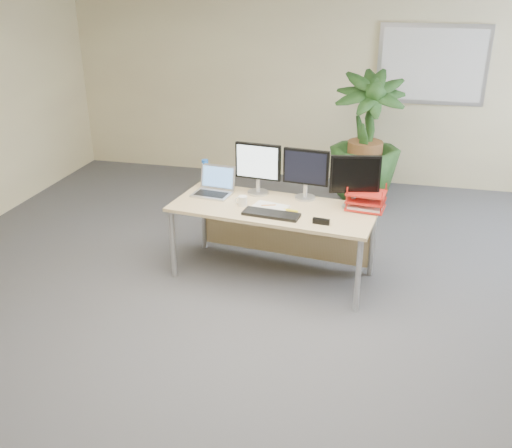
% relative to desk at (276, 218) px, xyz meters
% --- Properties ---
extents(floor, '(8.00, 8.00, 0.00)m').
position_rel_desk_xyz_m(floor, '(0.14, -1.23, -0.54)').
color(floor, '#424247').
rests_on(floor, ground).
extents(back_wall, '(7.00, 0.04, 2.70)m').
position_rel_desk_xyz_m(back_wall, '(0.14, 2.77, 0.81)').
color(back_wall, '#C6B58C').
rests_on(back_wall, floor).
extents(whiteboard, '(1.30, 0.04, 0.95)m').
position_rel_desk_xyz_m(whiteboard, '(1.34, 2.74, 1.01)').
color(whiteboard, '#B9B8BE').
rests_on(whiteboard, back_wall).
extents(desk, '(1.85, 0.96, 0.68)m').
position_rel_desk_xyz_m(desk, '(0.00, 0.00, 0.00)').
color(desk, tan).
rests_on(desk, floor).
extents(floor_plant, '(0.94, 0.94, 1.50)m').
position_rel_desk_xyz_m(floor_plant, '(0.66, 1.79, 0.21)').
color(floor_plant, '#163814').
rests_on(floor_plant, floor).
extents(monitor_left, '(0.43, 0.19, 0.48)m').
position_rel_desk_xyz_m(monitor_left, '(-0.22, 0.19, 0.42)').
color(monitor_left, '#B1B1B6').
rests_on(monitor_left, desk).
extents(monitor_right, '(0.42, 0.19, 0.46)m').
position_rel_desk_xyz_m(monitor_right, '(0.23, 0.16, 0.41)').
color(monitor_right, '#B1B1B6').
rests_on(monitor_right, desk).
extents(monitor_dark, '(0.43, 0.19, 0.47)m').
position_rel_desk_xyz_m(monitor_dark, '(0.67, 0.03, 0.41)').
color(monitor_dark, '#B1B1B6').
rests_on(monitor_dark, desk).
extents(laptop, '(0.37, 0.34, 0.25)m').
position_rel_desk_xyz_m(laptop, '(-0.61, 0.11, 0.20)').
color(laptop, '#B5B5B9').
rests_on(laptop, desk).
extents(keyboard, '(0.50, 0.22, 0.03)m').
position_rel_desk_xyz_m(keyboard, '(0.01, -0.30, 0.16)').
color(keyboard, black).
rests_on(keyboard, desk).
extents(coffee_mug, '(0.11, 0.08, 0.09)m').
position_rel_desk_xyz_m(coffee_mug, '(-0.28, -0.14, 0.19)').
color(coffee_mug, white).
rests_on(coffee_mug, desk).
extents(spiral_notebook, '(0.35, 0.29, 0.01)m').
position_rel_desk_xyz_m(spiral_notebook, '(-0.04, -0.14, 0.15)').
color(spiral_notebook, white).
rests_on(spiral_notebook, desk).
extents(orange_pen, '(0.12, 0.05, 0.01)m').
position_rel_desk_xyz_m(orange_pen, '(-0.05, -0.11, 0.16)').
color(orange_pen, orange).
rests_on(orange_pen, spiral_notebook).
extents(yellow_highlighter, '(0.13, 0.04, 0.02)m').
position_rel_desk_xyz_m(yellow_highlighter, '(0.16, -0.16, 0.15)').
color(yellow_highlighter, yellow).
rests_on(yellow_highlighter, desk).
extents(water_bottle, '(0.07, 0.07, 0.27)m').
position_rel_desk_xyz_m(water_bottle, '(-0.75, 0.26, 0.27)').
color(water_bottle, silver).
rests_on(water_bottle, desk).
extents(letter_tray, '(0.35, 0.28, 0.15)m').
position_rel_desk_xyz_m(letter_tray, '(0.78, 0.04, 0.21)').
color(letter_tray, red).
rests_on(letter_tray, desk).
extents(stapler, '(0.14, 0.05, 0.05)m').
position_rel_desk_xyz_m(stapler, '(0.45, -0.37, 0.17)').
color(stapler, black).
rests_on(stapler, desk).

